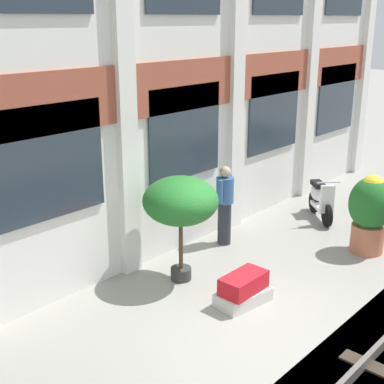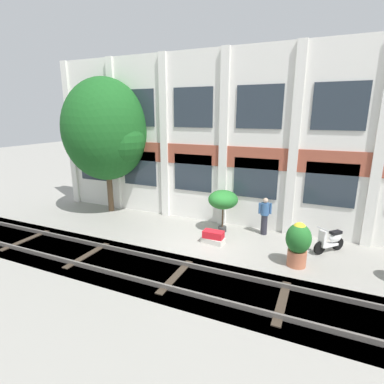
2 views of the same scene
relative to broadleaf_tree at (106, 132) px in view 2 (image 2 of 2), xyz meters
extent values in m
plane|color=gray|center=(5.83, -2.07, -4.02)|extent=(80.00, 80.00, 0.00)
cube|color=silver|center=(5.83, 0.85, -0.26)|extent=(17.37, 0.50, 7.51)
cube|color=#9E4C38|center=(5.83, 0.58, -0.92)|extent=(17.37, 0.06, 0.90)
cube|color=silver|center=(-2.85, 0.54, -0.26)|extent=(0.36, 0.16, 7.51)
cube|color=silver|center=(0.04, 0.54, -0.26)|extent=(0.36, 0.16, 7.51)
cube|color=silver|center=(2.94, 0.54, -0.26)|extent=(0.36, 0.16, 7.51)
cube|color=silver|center=(5.83, 0.54, -0.26)|extent=(0.36, 0.16, 7.51)
cube|color=silver|center=(8.73, 0.54, -0.26)|extent=(0.36, 0.16, 7.51)
cube|color=silver|center=(11.62, 0.54, -0.26)|extent=(0.36, 0.16, 7.51)
cube|color=#28333D|center=(-1.40, 0.57, -1.77)|extent=(1.85, 0.04, 1.70)
cube|color=#28333D|center=(1.49, 0.57, -1.77)|extent=(1.85, 0.04, 1.70)
cube|color=#28333D|center=(4.38, 0.57, -1.77)|extent=(1.85, 0.04, 1.70)
cube|color=#28333D|center=(7.28, 0.57, -1.77)|extent=(1.85, 0.04, 1.70)
cube|color=#28333D|center=(10.17, 0.57, -1.77)|extent=(1.85, 0.04, 1.70)
cube|color=#28333D|center=(-1.40, 0.57, 1.13)|extent=(1.85, 0.04, 1.70)
cube|color=#28333D|center=(1.49, 0.57, 1.13)|extent=(1.85, 0.04, 1.70)
cube|color=#28333D|center=(4.38, 0.57, 1.13)|extent=(1.85, 0.04, 1.70)
cube|color=#28333D|center=(7.28, 0.57, 1.13)|extent=(1.85, 0.04, 1.70)
cube|color=#28333D|center=(10.17, 0.57, 1.13)|extent=(1.85, 0.04, 1.70)
cube|color=#5B5449|center=(5.83, -4.45, -4.16)|extent=(25.37, 2.80, 0.28)
cube|color=#605B56|center=(5.83, -5.17, -3.94)|extent=(25.37, 0.07, 0.15)
cube|color=#605B56|center=(5.83, -3.73, -3.94)|extent=(25.37, 0.07, 0.15)
cube|color=#382D23|center=(-0.68, -4.45, -4.00)|extent=(0.24, 2.10, 0.03)
cube|color=#382D23|center=(2.50, -4.45, -4.00)|extent=(0.24, 2.10, 0.03)
cube|color=#382D23|center=(6.03, -4.45, -4.00)|extent=(0.24, 2.10, 0.03)
cube|color=#382D23|center=(9.23, -4.45, -4.00)|extent=(0.24, 2.10, 0.03)
cylinder|color=brown|center=(0.00, 0.00, -2.63)|extent=(0.28, 0.28, 2.78)
ellipsoid|color=#19561E|center=(0.00, 0.00, 0.11)|extent=(4.10, 4.10, 4.91)
sphere|color=#19561E|center=(-1.02, 0.20, -0.38)|extent=(2.25, 2.25, 2.25)
sphere|color=#19561E|center=(1.02, -0.20, -0.38)|extent=(2.25, 2.25, 2.25)
cylinder|color=#B76647|center=(9.37, -2.18, -3.75)|extent=(0.62, 0.62, 0.54)
ellipsoid|color=#236B28|center=(9.37, -2.18, -3.05)|extent=(0.81, 0.81, 1.01)
sphere|color=yellow|center=(9.37, -2.18, -2.72)|extent=(0.45, 0.45, 0.45)
cylinder|color=#333333|center=(6.17, -0.33, -3.91)|extent=(0.35, 0.35, 0.21)
cylinder|color=#4C3826|center=(6.17, -0.33, -3.28)|extent=(0.07, 0.07, 1.05)
ellipsoid|color=#236B28|center=(6.17, -0.33, -2.60)|extent=(1.25, 1.25, 0.78)
cube|color=beige|center=(6.23, -1.61, -3.91)|extent=(0.93, 0.59, 0.21)
cube|color=red|center=(6.23, -1.61, -3.66)|extent=(0.79, 0.42, 0.28)
cylinder|color=black|center=(10.04, -0.98, -3.78)|extent=(0.39, 0.42, 0.48)
cylinder|color=black|center=(10.64, -0.31, -3.78)|extent=(0.39, 0.42, 0.48)
cube|color=silver|center=(10.35, -0.64, -3.74)|extent=(0.64, 0.66, 0.08)
ellipsoid|color=silver|center=(10.52, -0.44, -3.50)|extent=(0.57, 0.59, 0.36)
cube|color=black|center=(10.52, -0.44, -3.30)|extent=(0.46, 0.47, 0.10)
cube|color=silver|center=(10.09, -0.92, -3.44)|extent=(0.29, 0.28, 0.60)
cylinder|color=#B7B7BF|center=(10.08, -0.93, -3.06)|extent=(0.39, 0.36, 0.03)
cylinder|color=#282833|center=(7.85, 0.08, -3.59)|extent=(0.26, 0.26, 0.85)
cylinder|color=#33598C|center=(7.85, 0.08, -2.91)|extent=(0.34, 0.34, 0.50)
sphere|color=tan|center=(7.85, 0.08, -2.55)|extent=(0.22, 0.22, 0.22)
cylinder|color=#33598C|center=(7.64, 0.02, -2.89)|extent=(0.09, 0.09, 0.45)
cylinder|color=#33598C|center=(8.06, 0.14, -2.89)|extent=(0.09, 0.09, 0.45)
camera|label=1|loc=(0.20, -5.97, 0.23)|focal=50.00mm
camera|label=2|loc=(9.88, -11.82, 0.89)|focal=28.00mm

